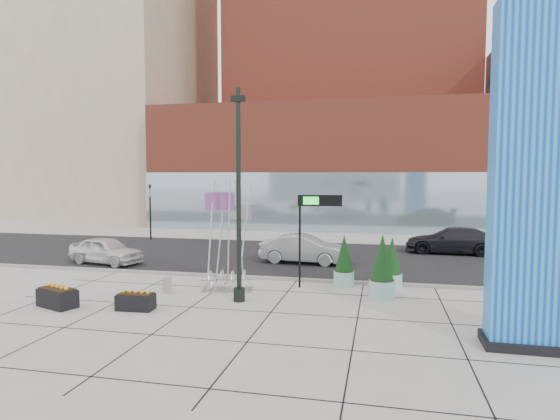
% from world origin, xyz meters
% --- Properties ---
extents(ground, '(160.00, 160.00, 0.00)m').
position_xyz_m(ground, '(0.00, 0.00, 0.00)').
color(ground, '#9E9991').
rests_on(ground, ground).
extents(street_asphalt, '(80.00, 12.00, 0.02)m').
position_xyz_m(street_asphalt, '(0.00, 10.00, 0.01)').
color(street_asphalt, black).
rests_on(street_asphalt, ground).
extents(curb_edge, '(80.00, 0.30, 0.12)m').
position_xyz_m(curb_edge, '(0.00, 4.00, 0.06)').
color(curb_edge, gray).
rests_on(curb_edge, ground).
extents(tower_podium, '(34.00, 10.00, 11.00)m').
position_xyz_m(tower_podium, '(1.00, 27.00, 5.50)').
color(tower_podium, '#A2412F').
rests_on(tower_podium, ground).
extents(tower_glass_front, '(34.00, 0.60, 5.00)m').
position_xyz_m(tower_glass_front, '(1.00, 22.20, 2.50)').
color(tower_glass_front, '#8CA5B2').
rests_on(tower_glass_front, ground).
extents(building_beige_left, '(18.00, 20.00, 34.00)m').
position_xyz_m(building_beige_left, '(-26.00, 34.00, 17.00)').
color(building_beige_left, tan).
rests_on(building_beige_left, ground).
extents(blue_pylon, '(2.87, 1.31, 9.51)m').
position_xyz_m(blue_pylon, '(9.00, -2.73, 4.59)').
color(blue_pylon, '#0C46B6').
rests_on(blue_pylon, ground).
extents(lamp_post, '(0.51, 0.44, 8.02)m').
position_xyz_m(lamp_post, '(-0.52, 0.17, 3.28)').
color(lamp_post, black).
rests_on(lamp_post, ground).
extents(public_art_sculpture, '(2.20, 1.38, 4.65)m').
position_xyz_m(public_art_sculpture, '(-1.48, 1.63, 1.22)').
color(public_art_sculpture, silver).
rests_on(public_art_sculpture, ground).
extents(concrete_bollard, '(0.34, 0.34, 0.66)m').
position_xyz_m(concrete_bollard, '(-3.77, 0.74, 0.33)').
color(concrete_bollard, gray).
rests_on(concrete_bollard, ground).
extents(overhead_street_sign, '(1.87, 0.45, 3.96)m').
position_xyz_m(overhead_street_sign, '(2.03, 2.80, 3.40)').
color(overhead_street_sign, black).
rests_on(overhead_street_sign, ground).
extents(round_planter_east, '(1.01, 1.01, 2.53)m').
position_xyz_m(round_planter_east, '(4.79, 1.80, 1.20)').
color(round_planter_east, '#94C8BD').
rests_on(round_planter_east, ground).
extents(round_planter_mid, '(0.88, 0.88, 2.19)m').
position_xyz_m(round_planter_mid, '(5.20, 3.60, 1.04)').
color(round_planter_mid, '#94C8BD').
rests_on(round_planter_mid, ground).
extents(round_planter_west, '(0.89, 0.89, 2.22)m').
position_xyz_m(round_planter_west, '(3.17, 3.60, 1.05)').
color(round_planter_west, '#94C8BD').
rests_on(round_planter_west, ground).
extents(box_planter_north, '(1.68, 1.23, 0.83)m').
position_xyz_m(box_planter_north, '(-6.77, -2.00, 0.38)').
color(box_planter_north, black).
rests_on(box_planter_north, ground).
extents(box_planter_south, '(1.33, 0.72, 0.71)m').
position_xyz_m(box_planter_south, '(-3.80, -1.71, 0.33)').
color(box_planter_south, black).
rests_on(box_planter_south, ground).
extents(car_white_west, '(4.48, 2.57, 1.43)m').
position_xyz_m(car_white_west, '(-9.79, 5.80, 0.72)').
color(car_white_west, silver).
rests_on(car_white_west, ground).
extents(car_silver_mid, '(4.80, 2.01, 1.54)m').
position_xyz_m(car_silver_mid, '(0.62, 8.23, 0.77)').
color(car_silver_mid, '#979A9E').
rests_on(car_silver_mid, ground).
extents(car_dark_east, '(5.64, 2.60, 1.60)m').
position_xyz_m(car_dark_east, '(8.98, 13.26, 0.80)').
color(car_dark_east, black).
rests_on(car_dark_east, ground).
extents(traffic_signal, '(0.15, 0.18, 4.10)m').
position_xyz_m(traffic_signal, '(-12.00, 15.00, 2.30)').
color(traffic_signal, black).
rests_on(traffic_signal, ground).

